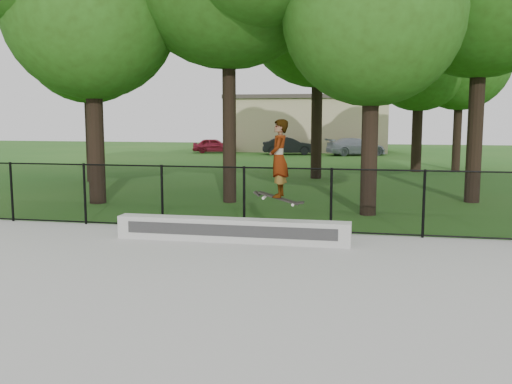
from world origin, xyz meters
The scene contains 10 objects.
ground centered at (0.00, 0.00, 0.00)m, with size 100.00×100.00×0.00m, color #1C5618.
concrete_slab centered at (0.00, 0.00, 0.03)m, with size 14.00×12.00×0.06m, color #A4A39F.
grind_ledge centered at (0.00, 4.70, 0.30)m, with size 5.00×0.40×0.49m, color #B8B8B2.
car_a centered at (-8.55, 33.90, 0.54)m, with size 1.27×3.14×1.08m, color #A11D33.
car_b centered at (-2.88, 33.16, 0.61)m, with size 1.30×3.37×1.22m, color black.
car_c centered at (1.79, 33.33, 0.60)m, with size 1.68×3.80×1.20m, color #A0A6B5.
skater_airborne centered at (1.04, 4.46, 1.82)m, with size 0.82×0.59×1.76m.
chainlink_fence centered at (0.00, 5.90, 0.81)m, with size 16.06×0.06×1.50m.
tree_row centered at (0.57, 14.24, 6.49)m, with size 20.60×18.91×10.87m.
distant_building centered at (-2.00, 38.00, 2.16)m, with size 12.40×6.40×4.30m.
Camera 1 is at (2.86, -6.80, 2.70)m, focal length 40.00 mm.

